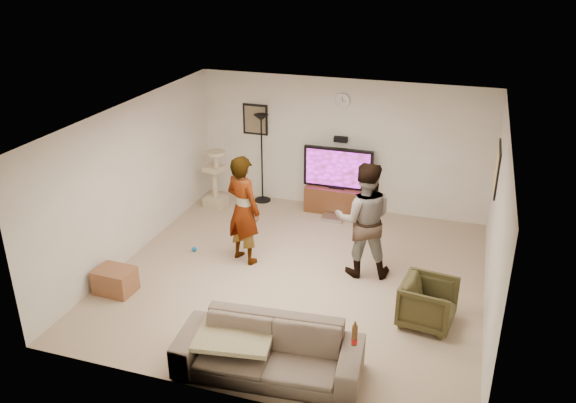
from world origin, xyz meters
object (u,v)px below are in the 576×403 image
(cat_tree, at_px, (214,179))
(person_left, at_px, (243,210))
(tv, at_px, (338,168))
(armchair, at_px, (428,303))
(side_table, at_px, (115,280))
(sofa, at_px, (269,350))
(beer_bottle, at_px, (355,335))
(tv_stand, at_px, (337,199))
(person_right, at_px, (364,220))
(floor_lamp, at_px, (262,159))

(cat_tree, bearing_deg, person_left, -53.58)
(tv, distance_m, armchair, 3.79)
(tv, relative_size, cat_tree, 1.13)
(person_left, relative_size, side_table, 3.19)
(armchair, bearing_deg, side_table, 105.23)
(sofa, distance_m, armchair, 2.31)
(person_left, bearing_deg, armchair, -172.54)
(person_left, relative_size, beer_bottle, 7.08)
(tv, bearing_deg, sofa, -86.10)
(tv, xyz_separation_m, sofa, (0.32, -4.75, -0.56))
(tv_stand, height_order, sofa, sofa)
(tv_stand, xyz_separation_m, side_table, (-2.41, -3.77, -0.06))
(tv, bearing_deg, tv_stand, 0.00)
(cat_tree, xyz_separation_m, person_right, (3.20, -1.62, 0.33))
(cat_tree, bearing_deg, side_table, -92.02)
(tv_stand, relative_size, person_left, 0.67)
(tv_stand, relative_size, armchair, 1.68)
(sofa, bearing_deg, beer_bottle, -4.85)
(sofa, bearing_deg, cat_tree, 116.76)
(tv, height_order, beer_bottle, tv)
(person_left, bearing_deg, tv_stand, -89.09)
(cat_tree, relative_size, person_right, 0.64)
(sofa, bearing_deg, tv_stand, 89.04)
(sofa, xyz_separation_m, armchair, (1.68, 1.59, 0.00))
(tv, distance_m, side_table, 4.53)
(tv_stand, height_order, floor_lamp, floor_lamp)
(tv, height_order, person_right, person_right)
(tv_stand, bearing_deg, cat_tree, -167.79)
(person_right, height_order, side_table, person_right)
(person_right, xyz_separation_m, sofa, (-0.58, -2.64, -0.59))
(floor_lamp, relative_size, sofa, 0.80)
(cat_tree, xyz_separation_m, armchair, (4.30, -2.67, -0.26))
(tv, xyz_separation_m, floor_lamp, (-1.52, 0.04, -0.00))
(person_right, bearing_deg, sofa, 64.76)
(cat_tree, distance_m, sofa, 5.01)
(floor_lamp, bearing_deg, side_table, -103.11)
(tv_stand, distance_m, floor_lamp, 1.65)
(floor_lamp, bearing_deg, armchair, -42.35)
(person_left, distance_m, beer_bottle, 3.37)
(tv, relative_size, floor_lamp, 0.74)
(sofa, bearing_deg, person_left, 112.90)
(armchair, bearing_deg, tv_stand, 39.80)
(person_right, bearing_deg, beer_bottle, 86.27)
(tv_stand, bearing_deg, side_table, -122.64)
(sofa, bearing_deg, armchair, 38.54)
(floor_lamp, height_order, person_right, person_right)
(floor_lamp, xyz_separation_m, person_right, (2.42, -2.16, 0.03))
(tv_stand, bearing_deg, floor_lamp, 178.31)
(tv_stand, distance_m, sofa, 4.77)
(tv, bearing_deg, beer_bottle, -74.40)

